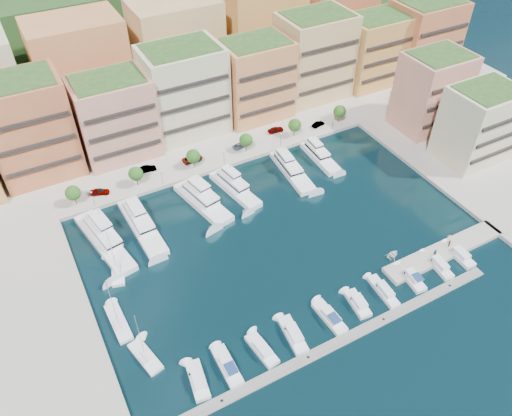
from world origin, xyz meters
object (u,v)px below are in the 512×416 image
(cruiser_9, at_px, (459,255))
(lamppost_2, at_px, (224,155))
(cruiser_2, at_px, (262,350))
(car_2, at_px, (192,159))
(cruiser_3, at_px, (293,335))
(car_4, at_px, (276,130))
(sailboat_0, at_px, (145,357))
(yacht_2, at_px, (202,199))
(sailboat_1, at_px, (119,323))
(sailboat_2, at_px, (118,270))
(tree_5, at_px, (340,111))
(cruiser_5, at_px, (358,304))
(cruiser_7, at_px, (411,278))
(lamppost_4, at_px, (333,121))
(yacht_0, at_px, (103,238))
(yacht_1, at_px, (141,224))
(tree_1, at_px, (136,174))
(yacht_3, at_px, (234,186))
(cruiser_6, at_px, (383,291))
(car_5, at_px, (318,124))
(person_1, at_px, (449,243))
(lamppost_3, at_px, (281,137))
(tender_0, at_px, (393,255))
(tender_3, at_px, (450,236))
(yacht_5, at_px, (319,155))
(cruiser_4, at_px, (330,317))
(person_0, at_px, (435,252))
(cruiser_0, at_px, (198,380))
(tree_2, at_px, (193,156))
(car_3, at_px, (240,145))
(tree_3, at_px, (246,140))
(car_0, at_px, (100,192))
(cruiser_1, at_px, (227,366))
(lamppost_1, at_px, (161,175))
(yacht_4, at_px, (291,169))
(lamppost_0, at_px, (92,196))

(cruiser_9, bearing_deg, lamppost_2, 119.92)
(cruiser_2, xyz_separation_m, car_2, (11.69, 61.00, 1.25))
(cruiser_3, distance_m, car_4, 70.46)
(sailboat_0, bearing_deg, yacht_2, 52.51)
(yacht_2, xyz_separation_m, sailboat_1, (-29.41, -25.61, -0.90))
(sailboat_0, bearing_deg, sailboat_2, 85.54)
(tree_5, xyz_separation_m, lamppost_2, (-40.00, -2.30, -0.92))
(cruiser_5, bearing_deg, cruiser_7, -0.11)
(lamppost_4, relative_size, cruiser_2, 0.50)
(yacht_0, relative_size, yacht_1, 1.08)
(tree_1, relative_size, yacht_3, 0.31)
(lamppost_4, bearing_deg, cruiser_6, -114.68)
(lamppost_2, height_order, car_5, lamppost_2)
(sailboat_0, xyz_separation_m, person_1, (70.44, -6.17, 1.59))
(car_2, distance_m, car_5, 40.49)
(tree_5, xyz_separation_m, lamppost_3, (-22.00, -2.30, -0.92))
(tender_0, bearing_deg, tree_1, 22.27)
(yacht_1, bearing_deg, cruiser_7, -43.35)
(lamppost_3, distance_m, tender_3, 53.08)
(lamppost_4, xyz_separation_m, yacht_5, (-10.97, -9.41, -2.62))
(tree_5, distance_m, cruiser_7, 62.26)
(lamppost_3, bearing_deg, cruiser_4, -110.94)
(yacht_3, distance_m, person_0, 51.86)
(lamppost_3, bearing_deg, yacht_5, -53.25)
(cruiser_0, xyz_separation_m, cruiser_5, (35.86, 0.01, 0.00))
(tree_1, distance_m, cruiser_2, 58.46)
(tree_2, relative_size, person_0, 3.18)
(cruiser_0, bearing_deg, car_3, 56.78)
(cruiser_3, distance_m, car_5, 74.42)
(tree_3, bearing_deg, car_0, 178.44)
(yacht_1, bearing_deg, yacht_5, 3.07)
(yacht_5, distance_m, car_4, 16.89)
(cruiser_1, bearing_deg, lamppost_1, 81.58)
(sailboat_1, distance_m, person_0, 69.96)
(car_3, bearing_deg, tree_5, -103.51)
(tree_1, height_order, cruiser_4, tree_1)
(yacht_2, xyz_separation_m, cruiser_2, (-7.23, -44.72, -0.66))
(person_1, bearing_deg, yacht_2, -70.69)
(yacht_2, relative_size, cruiser_6, 2.21)
(yacht_3, height_order, yacht_4, same)
(lamppost_1, distance_m, lamppost_4, 54.00)
(lamppost_0, height_order, sailboat_0, sailboat_0)
(car_0, relative_size, person_0, 2.69)
(cruiser_9, height_order, tender_0, cruiser_9)
(yacht_5, xyz_separation_m, cruiser_4, (-28.39, -46.41, -0.64))
(yacht_0, height_order, tender_3, yacht_0)
(yacht_2, bearing_deg, tender_0, -50.47)
(tree_1, height_order, person_1, tree_1)
(yacht_2, bearing_deg, yacht_5, 2.58)
(lamppost_2, distance_m, lamppost_4, 36.00)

